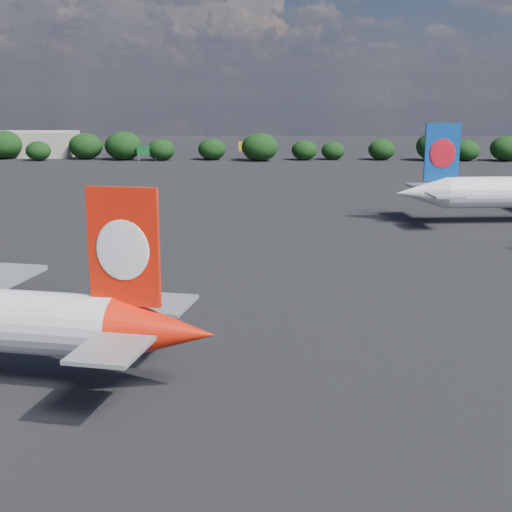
{
  "coord_description": "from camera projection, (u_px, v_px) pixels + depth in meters",
  "views": [
    {
      "loc": [
        16.35,
        -39.96,
        19.85
      ],
      "look_at": [
        16.0,
        12.0,
        8.0
      ],
      "focal_mm": 50.0,
      "sensor_mm": 36.0,
      "label": 1
    }
  ],
  "objects": [
    {
      "name": "ground",
      "position": [
        147.0,
        236.0,
        101.97
      ],
      "size": [
        500.0,
        500.0,
        0.0
      ],
      "primitive_type": "plane",
      "color": "black",
      "rests_on": "ground"
    },
    {
      "name": "terminal_building",
      "position": [
        10.0,
        144.0,
        230.2
      ],
      "size": [
        42.0,
        16.0,
        8.0
      ],
      "color": "#A19A8B",
      "rests_on": "ground"
    },
    {
      "name": "highway_sign",
      "position": [
        147.0,
        151.0,
        214.49
      ],
      "size": [
        6.0,
        0.3,
        4.5
      ],
      "color": "#125C27",
      "rests_on": "ground"
    },
    {
      "name": "horizon_treeline",
      "position": [
        233.0,
        148.0,
        217.12
      ],
      "size": [
        201.07,
        16.29,
        8.79
      ],
      "color": "black",
      "rests_on": "ground"
    },
    {
      "name": "billboard_yellow",
      "position": [
        247.0,
        147.0,
        219.98
      ],
      "size": [
        5.0,
        0.3,
        5.5
      ],
      "color": "yellow",
      "rests_on": "ground"
    }
  ]
}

